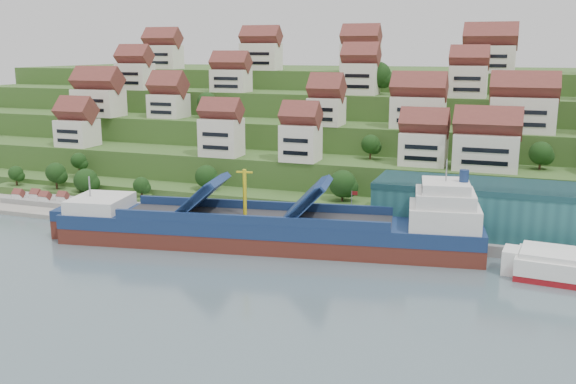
% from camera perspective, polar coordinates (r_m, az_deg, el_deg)
% --- Properties ---
extents(ground, '(300.00, 300.00, 0.00)m').
position_cam_1_polar(ground, '(127.64, -3.41, -4.70)').
color(ground, slate).
rests_on(ground, ground).
extents(quay, '(180.00, 14.00, 2.20)m').
position_cam_1_polar(quay, '(135.09, 6.96, -3.31)').
color(quay, gray).
rests_on(quay, ground).
extents(pebble_beach, '(45.00, 20.00, 1.00)m').
position_cam_1_polar(pebble_beach, '(167.53, -20.27, -1.09)').
color(pebble_beach, gray).
rests_on(pebble_beach, ground).
extents(hillside, '(260.00, 128.00, 31.00)m').
position_cam_1_polar(hillside, '(222.41, 7.17, 5.49)').
color(hillside, '#2D4C1E').
rests_on(hillside, ground).
extents(hillside_village, '(159.03, 65.22, 28.59)m').
position_cam_1_polar(hillside_village, '(178.42, 5.89, 8.29)').
color(hillside_village, white).
rests_on(hillside_village, ground).
extents(hillside_trees, '(144.34, 62.51, 31.72)m').
position_cam_1_polar(hillside_trees, '(167.14, 1.90, 5.51)').
color(hillside_trees, '#1A3C14').
rests_on(hillside_trees, ground).
extents(warehouse, '(60.00, 15.00, 10.00)m').
position_cam_1_polar(warehouse, '(132.47, 20.84, -1.65)').
color(warehouse, '#235B5F').
rests_on(warehouse, quay).
extents(flagpole, '(1.28, 0.16, 8.00)m').
position_cam_1_polar(flagpole, '(129.32, 5.71, -1.35)').
color(flagpole, gray).
rests_on(flagpole, quay).
extents(beach_huts, '(14.40, 3.70, 2.20)m').
position_cam_1_polar(beach_huts, '(167.54, -21.11, -0.59)').
color(beach_huts, white).
rests_on(beach_huts, pebble_beach).
extents(cargo_ship, '(83.00, 25.52, 18.24)m').
position_cam_1_polar(cargo_ship, '(125.04, -0.92, -3.41)').
color(cargo_ship, '#57231A').
rests_on(cargo_ship, ground).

